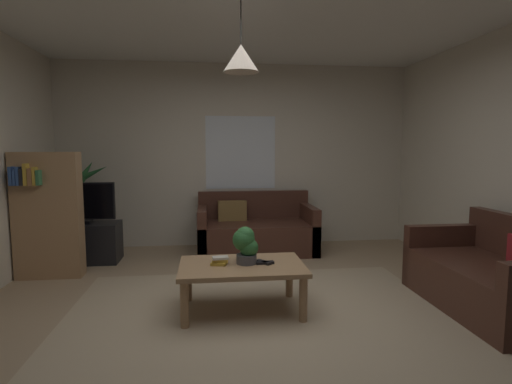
{
  "coord_description": "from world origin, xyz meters",
  "views": [
    {
      "loc": [
        -0.42,
        -3.25,
        1.44
      ],
      "look_at": [
        0.0,
        0.3,
        1.05
      ],
      "focal_mm": 28.17,
      "sensor_mm": 36.0,
      "label": 1
    }
  ],
  "objects_px": {
    "bookshelf_corner": "(47,214)",
    "couch_right_side": "(492,280)",
    "book_on_table_2": "(220,258)",
    "tv": "(80,203)",
    "coffee_table": "(242,271)",
    "book_on_table_0": "(219,264)",
    "remote_on_table_0": "(263,262)",
    "pendant_lamp": "(241,58)",
    "potted_palm_corner": "(80,210)",
    "couch_under_window": "(256,232)",
    "potted_plant_on_table": "(246,243)",
    "book_on_table_1": "(220,260)",
    "tv_stand": "(83,243)",
    "remote_on_table_1": "(265,263)"
  },
  "relations": [
    {
      "from": "remote_on_table_0",
      "to": "potted_palm_corner",
      "type": "height_order",
      "value": "potted_palm_corner"
    },
    {
      "from": "tv_stand",
      "to": "potted_palm_corner",
      "type": "bearing_deg",
      "value": 109.44
    },
    {
      "from": "coffee_table",
      "to": "book_on_table_2",
      "type": "distance_m",
      "value": 0.23
    },
    {
      "from": "book_on_table_0",
      "to": "remote_on_table_1",
      "type": "bearing_deg",
      "value": -2.81
    },
    {
      "from": "book_on_table_1",
      "to": "pendant_lamp",
      "type": "xyz_separation_m",
      "value": [
        0.19,
        -0.02,
        1.73
      ]
    },
    {
      "from": "coffee_table",
      "to": "pendant_lamp",
      "type": "distance_m",
      "value": 1.82
    },
    {
      "from": "book_on_table_2",
      "to": "pendant_lamp",
      "type": "distance_m",
      "value": 1.71
    },
    {
      "from": "couch_under_window",
      "to": "bookshelf_corner",
      "type": "bearing_deg",
      "value": -160.82
    },
    {
      "from": "remote_on_table_1",
      "to": "tv_stand",
      "type": "distance_m",
      "value": 2.74
    },
    {
      "from": "tv_stand",
      "to": "couch_under_window",
      "type": "bearing_deg",
      "value": 6.73
    },
    {
      "from": "potted_plant_on_table",
      "to": "tv_stand",
      "type": "distance_m",
      "value": 2.6
    },
    {
      "from": "potted_palm_corner",
      "to": "coffee_table",
      "type": "bearing_deg",
      "value": -47.62
    },
    {
      "from": "bookshelf_corner",
      "to": "book_on_table_1",
      "type": "bearing_deg",
      "value": -32.13
    },
    {
      "from": "potted_palm_corner",
      "to": "bookshelf_corner",
      "type": "height_order",
      "value": "bookshelf_corner"
    },
    {
      "from": "coffee_table",
      "to": "book_on_table_0",
      "type": "relative_size",
      "value": 8.39
    },
    {
      "from": "couch_under_window",
      "to": "potted_palm_corner",
      "type": "distance_m",
      "value": 2.43
    },
    {
      "from": "coffee_table",
      "to": "potted_plant_on_table",
      "type": "bearing_deg",
      "value": 45.03
    },
    {
      "from": "couch_right_side",
      "to": "bookshelf_corner",
      "type": "relative_size",
      "value": 1.06
    },
    {
      "from": "book_on_table_1",
      "to": "potted_plant_on_table",
      "type": "distance_m",
      "value": 0.27
    },
    {
      "from": "book_on_table_1",
      "to": "bookshelf_corner",
      "type": "bearing_deg",
      "value": 147.87
    },
    {
      "from": "tv",
      "to": "remote_on_table_1",
      "type": "bearing_deg",
      "value": -40.31
    },
    {
      "from": "couch_right_side",
      "to": "book_on_table_1",
      "type": "xyz_separation_m",
      "value": [
        -2.4,
        0.26,
        0.19
      ]
    },
    {
      "from": "bookshelf_corner",
      "to": "couch_right_side",
      "type": "bearing_deg",
      "value": -18.58
    },
    {
      "from": "coffee_table",
      "to": "remote_on_table_0",
      "type": "bearing_deg",
      "value": 0.79
    },
    {
      "from": "coffee_table",
      "to": "potted_plant_on_table",
      "type": "distance_m",
      "value": 0.25
    },
    {
      "from": "couch_right_side",
      "to": "tv",
      "type": "relative_size",
      "value": 1.79
    },
    {
      "from": "couch_under_window",
      "to": "pendant_lamp",
      "type": "bearing_deg",
      "value": -100.13
    },
    {
      "from": "couch_under_window",
      "to": "potted_plant_on_table",
      "type": "xyz_separation_m",
      "value": [
        -0.33,
        -2.0,
        0.33
      ]
    },
    {
      "from": "bookshelf_corner",
      "to": "potted_palm_corner",
      "type": "bearing_deg",
      "value": 88.75
    },
    {
      "from": "potted_plant_on_table",
      "to": "pendant_lamp",
      "type": "relative_size",
      "value": 0.55
    },
    {
      "from": "couch_right_side",
      "to": "book_on_table_2",
      "type": "distance_m",
      "value": 2.43
    },
    {
      "from": "remote_on_table_0",
      "to": "couch_right_side",
      "type": "bearing_deg",
      "value": -44.96
    },
    {
      "from": "book_on_table_1",
      "to": "tv",
      "type": "distance_m",
      "value": 2.43
    },
    {
      "from": "remote_on_table_1",
      "to": "potted_plant_on_table",
      "type": "height_order",
      "value": "potted_plant_on_table"
    },
    {
      "from": "book_on_table_0",
      "to": "tv_stand",
      "type": "relative_size",
      "value": 0.14
    },
    {
      "from": "potted_plant_on_table",
      "to": "couch_right_side",
      "type": "bearing_deg",
      "value": -7.39
    },
    {
      "from": "tv",
      "to": "bookshelf_corner",
      "type": "distance_m",
      "value": 0.59
    },
    {
      "from": "couch_under_window",
      "to": "tv",
      "type": "bearing_deg",
      "value": -172.72
    },
    {
      "from": "book_on_table_2",
      "to": "bookshelf_corner",
      "type": "relative_size",
      "value": 0.1
    },
    {
      "from": "book_on_table_0",
      "to": "remote_on_table_0",
      "type": "height_order",
      "value": "book_on_table_0"
    },
    {
      "from": "potted_palm_corner",
      "to": "tv",
      "type": "bearing_deg",
      "value": -71.37
    },
    {
      "from": "tv",
      "to": "pendant_lamp",
      "type": "height_order",
      "value": "pendant_lamp"
    },
    {
      "from": "book_on_table_2",
      "to": "tv",
      "type": "xyz_separation_m",
      "value": [
        -1.68,
        1.74,
        0.28
      ]
    },
    {
      "from": "potted_plant_on_table",
      "to": "pendant_lamp",
      "type": "xyz_separation_m",
      "value": [
        -0.04,
        -0.04,
        1.58
      ]
    },
    {
      "from": "tv",
      "to": "coffee_table",
      "type": "bearing_deg",
      "value": -43.03
    },
    {
      "from": "potted_plant_on_table",
      "to": "potted_palm_corner",
      "type": "distance_m",
      "value": 3.02
    },
    {
      "from": "remote_on_table_0",
      "to": "bookshelf_corner",
      "type": "relative_size",
      "value": 0.11
    },
    {
      "from": "couch_under_window",
      "to": "pendant_lamp",
      "type": "xyz_separation_m",
      "value": [
        -0.36,
        -2.03,
        1.91
      ]
    },
    {
      "from": "remote_on_table_1",
      "to": "potted_plant_on_table",
      "type": "distance_m",
      "value": 0.24
    },
    {
      "from": "couch_under_window",
      "to": "book_on_table_2",
      "type": "height_order",
      "value": "couch_under_window"
    }
  ]
}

